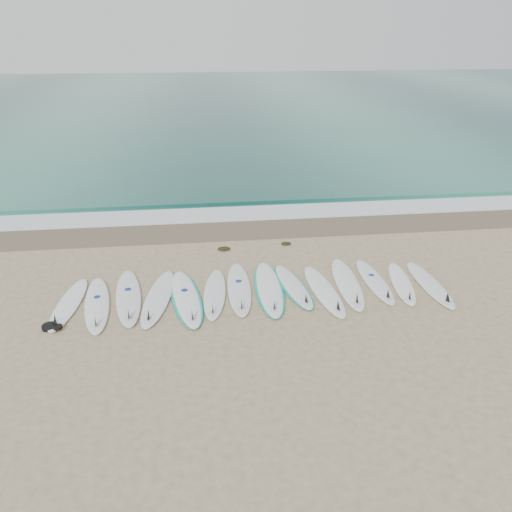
{
  "coord_description": "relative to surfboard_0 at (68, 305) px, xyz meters",
  "views": [
    {
      "loc": [
        -1.23,
        -10.57,
        5.96
      ],
      "look_at": [
        0.17,
        1.22,
        0.4
      ],
      "focal_mm": 35.0,
      "sensor_mm": 36.0,
      "label": 1
    }
  ],
  "objects": [
    {
      "name": "ground",
      "position": [
        4.38,
        0.17,
        -0.05
      ],
      "size": [
        120.0,
        120.0,
        0.0
      ],
      "primitive_type": "plane",
      "color": "tan"
    },
    {
      "name": "wet_sand_band",
      "position": [
        4.38,
        4.27,
        -0.05
      ],
      "size": [
        120.0,
        1.8,
        0.01
      ],
      "primitive_type": "cube",
      "color": "brown",
      "rests_on": "ground"
    },
    {
      "name": "wave_crest",
      "position": [
        4.38,
        7.17,
        -0.0
      ],
      "size": [
        120.0,
        1.0,
        0.1
      ],
      "primitive_type": "cube",
      "color": "#236558",
      "rests_on": "ground"
    },
    {
      "name": "surfboard_4",
      "position": [
        2.72,
        -0.01,
        -0.0
      ],
      "size": [
        1.08,
        2.91,
        0.36
      ],
      "rotation": [
        0.0,
        0.0,
        0.14
      ],
      "color": "white",
      "rests_on": "ground"
    },
    {
      "name": "leash_coil",
      "position": [
        -0.15,
        -0.91,
        -0.01
      ],
      "size": [
        0.46,
        0.36,
        0.11
      ],
      "color": "black",
      "rests_on": "ground"
    },
    {
      "name": "surfboard_8",
      "position": [
        5.36,
        0.27,
        -0.01
      ],
      "size": [
        0.94,
        2.48,
        0.31
      ],
      "rotation": [
        0.0,
        0.0,
        0.15
      ],
      "color": "white",
      "rests_on": "ground"
    },
    {
      "name": "surfboard_10",
      "position": [
        6.72,
        0.2,
        0.01
      ],
      "size": [
        0.78,
        2.82,
        0.36
      ],
      "rotation": [
        0.0,
        0.0,
        -0.07
      ],
      "color": "white",
      "rests_on": "ground"
    },
    {
      "name": "surfboard_3",
      "position": [
        2.05,
        0.03,
        0.01
      ],
      "size": [
        0.97,
        2.82,
        0.35
      ],
      "rotation": [
        0.0,
        0.0,
        -0.14
      ],
      "color": "white",
      "rests_on": "ground"
    },
    {
      "name": "seaweed_far",
      "position": [
        5.63,
        2.94,
        -0.02
      ],
      "size": [
        0.31,
        0.24,
        0.06
      ],
      "primitive_type": "ellipsoid",
      "color": "black",
      "rests_on": "ground"
    },
    {
      "name": "surfboard_7",
      "position": [
        4.74,
        0.21,
        -0.0
      ],
      "size": [
        0.77,
        2.89,
        0.36
      ],
      "rotation": [
        0.0,
        0.0,
        -0.03
      ],
      "color": "white",
      "rests_on": "ground"
    },
    {
      "name": "surfboard_6",
      "position": [
        4.01,
        0.27,
        0.01
      ],
      "size": [
        0.67,
        2.78,
        0.35
      ],
      "rotation": [
        0.0,
        0.0,
        -0.03
      ],
      "color": "white",
      "rests_on": "ground"
    },
    {
      "name": "surfboard_0",
      "position": [
        0.0,
        0.0,
        0.0
      ],
      "size": [
        0.73,
        2.5,
        0.32
      ],
      "rotation": [
        0.0,
        0.0,
        -0.09
      ],
      "color": "white",
      "rests_on": "ground"
    },
    {
      "name": "surfboard_12",
      "position": [
        8.07,
        0.07,
        -0.0
      ],
      "size": [
        0.87,
        2.37,
        0.3
      ],
      "rotation": [
        0.0,
        0.0,
        -0.17
      ],
      "color": "white",
      "rests_on": "ground"
    },
    {
      "name": "surfboard_11",
      "position": [
        7.45,
        0.25,
        0.0
      ],
      "size": [
        0.54,
        2.48,
        0.32
      ],
      "rotation": [
        0.0,
        0.0,
        0.01
      ],
      "color": "white",
      "rests_on": "ground"
    },
    {
      "name": "surfboard_2",
      "position": [
        1.36,
        0.15,
        0.01
      ],
      "size": [
        0.94,
        2.88,
        0.36
      ],
      "rotation": [
        0.0,
        0.0,
        0.13
      ],
      "color": "white",
      "rests_on": "ground"
    },
    {
      "name": "foam_band",
      "position": [
        4.38,
        5.67,
        -0.03
      ],
      "size": [
        120.0,
        1.4,
        0.04
      ],
      "primitive_type": "cube",
      "color": "silver",
      "rests_on": "ground"
    },
    {
      "name": "surfboard_13",
      "position": [
        8.76,
        -0.07,
        0.0
      ],
      "size": [
        0.54,
        2.54,
        0.32
      ],
      "rotation": [
        0.0,
        0.0,
        0.01
      ],
      "color": "white",
      "rests_on": "ground"
    },
    {
      "name": "surfboard_5",
      "position": [
        3.39,
        0.09,
        0.0
      ],
      "size": [
        0.75,
        2.55,
        0.32
      ],
      "rotation": [
        0.0,
        0.0,
        -0.09
      ],
      "color": "white",
      "rests_on": "ground"
    },
    {
      "name": "seaweed_near",
      "position": [
        3.78,
        2.77,
        -0.02
      ],
      "size": [
        0.37,
        0.29,
        0.07
      ],
      "primitive_type": "ellipsoid",
      "color": "black",
      "rests_on": "ground"
    },
    {
      "name": "surfboard_1",
      "position": [
        0.67,
        -0.11,
        0.0
      ],
      "size": [
        0.94,
        2.73,
        0.34
      ],
      "rotation": [
        0.0,
        0.0,
        0.15
      ],
      "color": "white",
      "rests_on": "ground"
    },
    {
      "name": "ocean",
      "position": [
        4.38,
        32.67,
        -0.04
      ],
      "size": [
        120.0,
        55.0,
        0.03
      ],
      "primitive_type": "cube",
      "color": "#236558",
      "rests_on": "ground"
    },
    {
      "name": "surfboard_9",
      "position": [
        6.06,
        -0.09,
        0.0
      ],
      "size": [
        0.78,
        2.71,
        0.34
      ],
      "rotation": [
        0.0,
        0.0,
        0.09
      ],
      "color": "white",
      "rests_on": "ground"
    }
  ]
}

